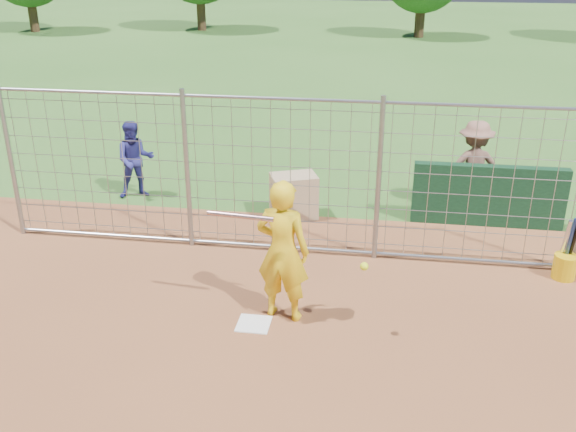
% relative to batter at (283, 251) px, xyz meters
% --- Properties ---
extents(ground, '(100.00, 100.00, 0.00)m').
position_rel_batter_xyz_m(ground, '(-0.34, -0.08, -0.97)').
color(ground, '#2D591E').
rests_on(ground, ground).
extents(home_plate, '(0.43, 0.43, 0.02)m').
position_rel_batter_xyz_m(home_plate, '(-0.34, -0.28, -0.96)').
color(home_plate, silver).
rests_on(home_plate, ground).
extents(dugout_wall, '(2.60, 0.20, 1.10)m').
position_rel_batter_xyz_m(dugout_wall, '(3.06, 3.52, -0.42)').
color(dugout_wall, '#11381E').
rests_on(dugout_wall, ground).
extents(batter, '(0.78, 0.58, 1.94)m').
position_rel_batter_xyz_m(batter, '(0.00, 0.00, 0.00)').
color(batter, yellow).
rests_on(batter, ground).
extents(bystander_a, '(0.90, 0.82, 1.51)m').
position_rel_batter_xyz_m(bystander_a, '(-3.52, 3.90, -0.21)').
color(bystander_a, navy).
rests_on(bystander_a, ground).
extents(bystander_c, '(1.18, 0.77, 1.73)m').
position_rel_batter_xyz_m(bystander_c, '(2.83, 4.11, -0.11)').
color(bystander_c, brown).
rests_on(bystander_c, ground).
extents(equipment_bin, '(0.95, 0.80, 0.80)m').
position_rel_batter_xyz_m(equipment_bin, '(-0.35, 3.36, -0.57)').
color(equipment_bin, tan).
rests_on(equipment_bin, ground).
extents(equipment_in_play, '(2.04, 0.27, 0.58)m').
position_rel_batter_xyz_m(equipment_in_play, '(-0.12, -0.22, 0.41)').
color(equipment_in_play, silver).
rests_on(equipment_in_play, ground).
extents(bucket_with_bats, '(0.34, 0.36, 0.98)m').
position_rel_batter_xyz_m(bucket_with_bats, '(3.96, 1.68, -0.72)').
color(bucket_with_bats, gold).
rests_on(bucket_with_bats, ground).
extents(backstop_fence, '(9.08, 0.08, 2.60)m').
position_rel_batter_xyz_m(backstop_fence, '(-0.34, 1.92, 0.29)').
color(backstop_fence, gray).
rests_on(backstop_fence, ground).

